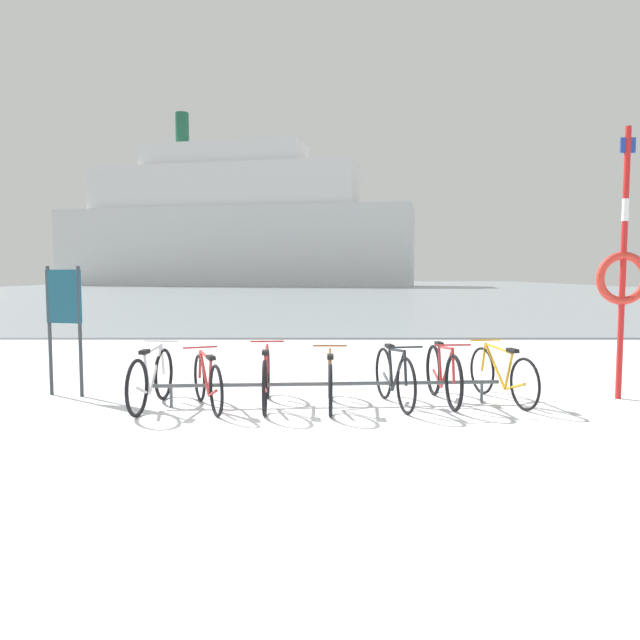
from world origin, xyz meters
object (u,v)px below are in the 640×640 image
at_px(bicycle_2, 265,378).
at_px(info_sign, 62,309).
at_px(bicycle_4, 393,377).
at_px(rescue_post, 621,271).
at_px(bicycle_3, 329,381).
at_px(bicycle_6, 500,375).
at_px(bicycle_1, 206,382).
at_px(bicycle_5, 441,375).
at_px(bicycle_0, 150,379).
at_px(ferry_ship, 229,228).

distance_m(bicycle_2, info_sign, 3.09).
relative_size(bicycle_4, rescue_post, 0.44).
distance_m(bicycle_2, bicycle_4, 1.67).
height_order(bicycle_3, info_sign, info_sign).
bearing_deg(bicycle_6, bicycle_1, -173.94).
xyz_separation_m(bicycle_4, bicycle_5, (0.68, 0.20, 0.00)).
bearing_deg(bicycle_6, info_sign, 176.27).
bearing_deg(bicycle_0, rescue_post, 5.15).
bearing_deg(bicycle_6, ferry_ship, 101.01).
bearing_deg(info_sign, bicycle_4, -8.37).
bearing_deg(bicycle_4, bicycle_2, -179.40).
height_order(rescue_post, ferry_ship, ferry_ship).
relative_size(bicycle_0, bicycle_1, 1.13).
xyz_separation_m(bicycle_1, bicycle_2, (0.74, 0.12, 0.02)).
xyz_separation_m(bicycle_1, bicycle_5, (3.09, 0.34, 0.04)).
bearing_deg(bicycle_1, info_sign, 159.41).
xyz_separation_m(bicycle_3, bicycle_6, (2.32, 0.35, 0.02)).
distance_m(bicycle_1, bicycle_2, 0.75).
bearing_deg(bicycle_4, bicycle_3, -175.25).
height_order(bicycle_6, rescue_post, rescue_post).
bearing_deg(bicycle_4, info_sign, 171.63).
relative_size(bicycle_1, bicycle_3, 0.89).
height_order(bicycle_2, ferry_ship, ferry_ship).
relative_size(bicycle_1, ferry_ship, 0.03).
bearing_deg(rescue_post, bicycle_5, -173.97).
relative_size(bicycle_5, ferry_ship, 0.03).
height_order(bicycle_6, info_sign, info_sign).
distance_m(bicycle_3, ferry_ship, 77.28).
xyz_separation_m(bicycle_2, rescue_post, (4.82, 0.48, 1.39)).
relative_size(bicycle_1, bicycle_5, 0.87).
xyz_separation_m(bicycle_3, bicycle_5, (1.51, 0.27, 0.03)).
distance_m(bicycle_3, bicycle_5, 1.54).
distance_m(bicycle_4, rescue_post, 3.48).
bearing_deg(info_sign, bicycle_0, -28.55).
relative_size(bicycle_3, bicycle_5, 0.98).
relative_size(bicycle_0, rescue_post, 0.46).
distance_m(bicycle_0, bicycle_4, 3.14).
xyz_separation_m(bicycle_3, info_sign, (-3.72, 0.74, 0.89)).
bearing_deg(info_sign, rescue_post, -1.53).
relative_size(bicycle_2, ferry_ship, 0.04).
xyz_separation_m(bicycle_2, bicycle_3, (0.83, -0.05, -0.02)).
relative_size(bicycle_1, bicycle_6, 0.87).
height_order(bicycle_1, bicycle_2, bicycle_2).
bearing_deg(bicycle_0, bicycle_6, 4.70).
bearing_deg(bicycle_3, bicycle_2, 176.42).
height_order(bicycle_1, rescue_post, rescue_post).
relative_size(bicycle_1, bicycle_4, 0.92).
bearing_deg(info_sign, bicycle_1, -20.59).
distance_m(bicycle_5, info_sign, 5.32).
bearing_deg(ferry_ship, bicycle_3, -80.74).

